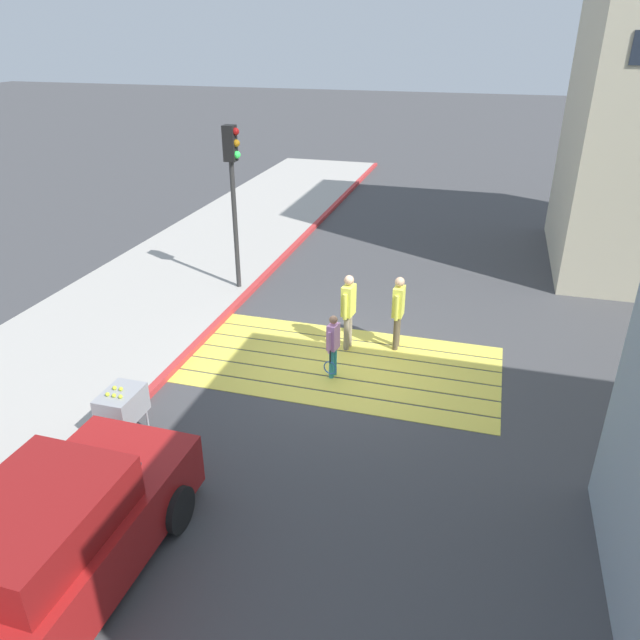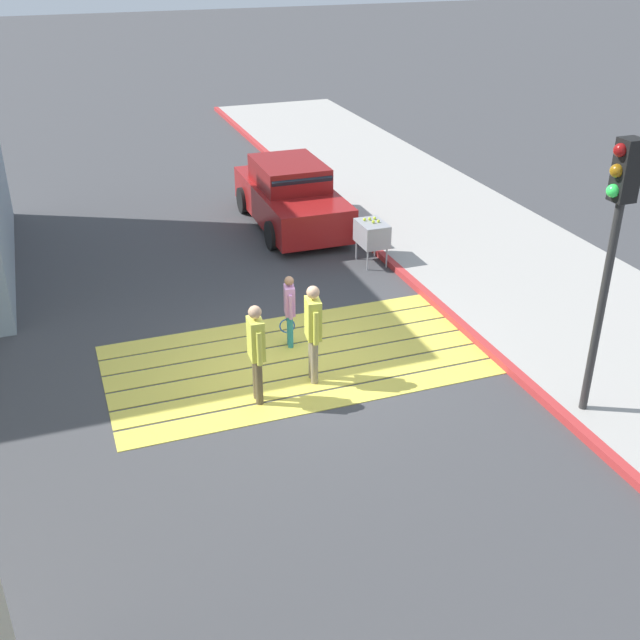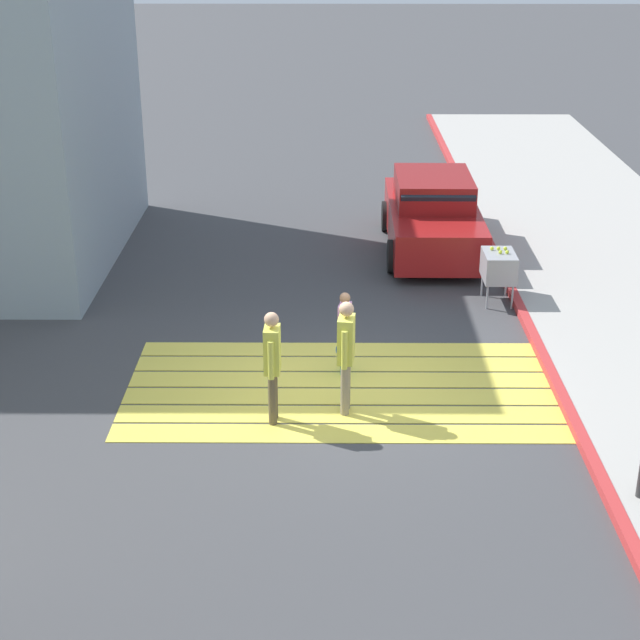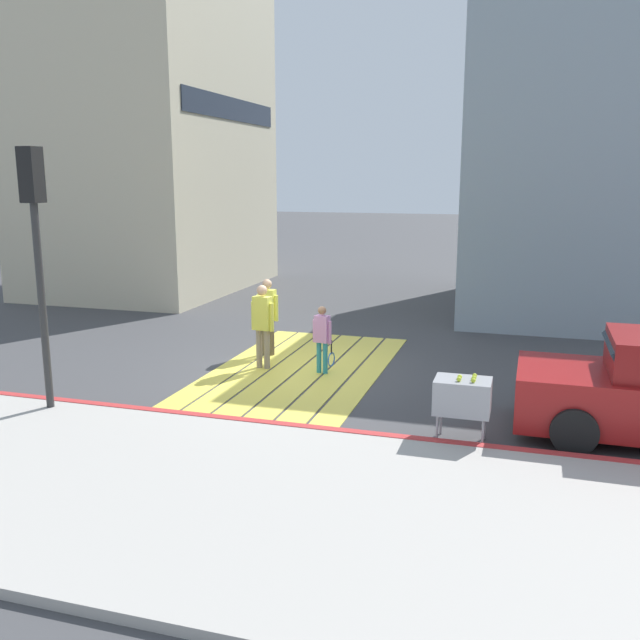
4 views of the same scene
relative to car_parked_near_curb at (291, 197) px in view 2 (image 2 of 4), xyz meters
The scene contains 10 objects.
ground_plane 6.72m from the car_parked_near_curb, 72.59° to the left, with size 120.00×120.00×0.00m, color #424244.
crosswalk_stripes 6.72m from the car_parked_near_curb, 72.59° to the left, with size 6.40×3.25×0.01m.
sidewalk_west 7.35m from the car_parked_near_curb, 119.44° to the left, with size 4.80×40.00×0.12m, color #ADA8A0.
curb_painted 6.53m from the car_parked_near_curb, 101.09° to the left, with size 0.16×40.00×0.13m, color #BC3333.
car_parked_near_curb is the anchor object (origin of this frame).
traffic_light_corner 9.84m from the car_parked_near_curb, 99.50° to the left, with size 0.39×0.28×4.24m.
tennis_ball_cart 3.05m from the car_parked_near_curb, 107.18° to the left, with size 0.56×0.80×1.02m.
pedestrian_adult_lead 7.96m from the car_parked_near_curb, 68.26° to the left, with size 0.23×0.49×1.66m.
pedestrian_adult_trailing 7.37m from the car_parked_near_curb, 74.79° to the left, with size 0.26×0.50×1.70m.
pedestrian_child_with_racket 6.17m from the car_parked_near_curb, 71.78° to the left, with size 0.28×0.43×1.35m.
Camera 2 is at (3.52, 10.95, 6.69)m, focal length 43.41 mm.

